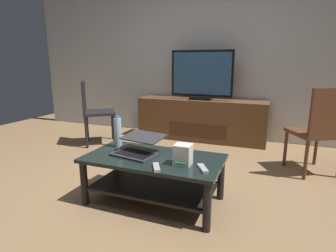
% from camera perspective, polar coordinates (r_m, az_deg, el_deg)
% --- Properties ---
extents(ground_plane, '(7.68, 7.68, 0.00)m').
position_cam_1_polar(ground_plane, '(2.52, -4.87, -14.48)').
color(ground_plane, olive).
extents(back_wall, '(6.40, 0.12, 2.80)m').
position_cam_1_polar(back_wall, '(4.44, 8.71, 15.97)').
color(back_wall, silver).
rests_on(back_wall, ground).
extents(coffee_table, '(1.14, 0.60, 0.40)m').
position_cam_1_polar(coffee_table, '(2.32, -3.04, -9.39)').
color(coffee_table, black).
rests_on(coffee_table, ground).
extents(media_cabinet, '(1.96, 0.42, 0.63)m').
position_cam_1_polar(media_cabinet, '(4.22, 6.91, 1.33)').
color(media_cabinet, brown).
rests_on(media_cabinet, ground).
extents(television, '(0.93, 0.20, 0.73)m').
position_cam_1_polar(television, '(4.11, 7.09, 10.39)').
color(television, black).
rests_on(television, media_cabinet).
extents(dining_chair, '(0.60, 0.60, 0.94)m').
position_cam_1_polar(dining_chair, '(3.20, 29.39, -0.32)').
color(dining_chair, '#59331E').
rests_on(dining_chair, ground).
extents(side_chair, '(0.61, 0.61, 0.92)m').
position_cam_1_polar(side_chair, '(4.06, -15.47, 3.53)').
color(side_chair, black).
rests_on(side_chair, ground).
extents(laptop, '(0.42, 0.42, 0.15)m').
position_cam_1_polar(laptop, '(2.34, -6.30, -4.44)').
color(laptop, '#333338').
rests_on(laptop, coffee_table).
extents(router_box, '(0.13, 0.12, 0.16)m').
position_cam_1_polar(router_box, '(2.08, 3.16, -6.06)').
color(router_box, white).
rests_on(router_box, coffee_table).
extents(water_bottle_near, '(0.07, 0.07, 0.29)m').
position_cam_1_polar(water_bottle_near, '(2.54, -10.50, -1.32)').
color(water_bottle_near, silver).
rests_on(water_bottle_near, coffee_table).
extents(cell_phone, '(0.08, 0.14, 0.01)m').
position_cam_1_polar(cell_phone, '(2.27, 3.08, -6.36)').
color(cell_phone, black).
rests_on(cell_phone, coffee_table).
extents(tv_remote, '(0.12, 0.16, 0.02)m').
position_cam_1_polar(tv_remote, '(2.02, 7.35, -8.86)').
color(tv_remote, '#99999E').
rests_on(tv_remote, coffee_table).
extents(soundbar_remote, '(0.12, 0.16, 0.02)m').
position_cam_1_polar(soundbar_remote, '(2.03, -2.46, -8.69)').
color(soundbar_remote, '#99999E').
rests_on(soundbar_remote, coffee_table).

